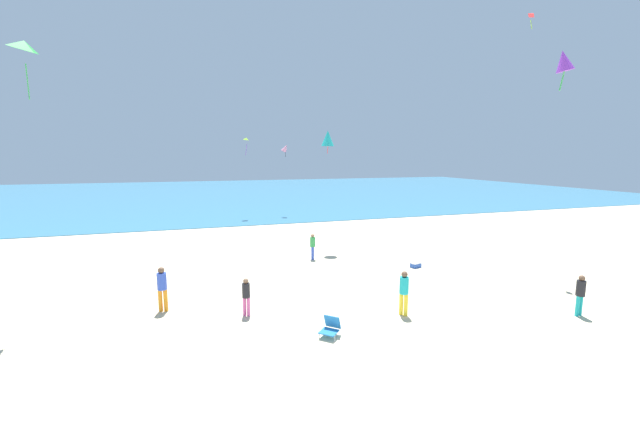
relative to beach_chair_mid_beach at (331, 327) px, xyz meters
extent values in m
plane|color=beige|center=(0.54, 7.02, -0.30)|extent=(120.00, 120.00, 0.00)
cube|color=teal|center=(0.54, 50.05, -0.28)|extent=(120.00, 60.00, 0.05)
cube|color=#2370B2|center=(-0.09, -0.09, -0.10)|extent=(0.72, 0.72, 0.03)
cube|color=#2370B2|center=(0.10, 0.10, 0.12)|extent=(0.52, 0.51, 0.45)
cylinder|color=#B7B7BC|center=(0.00, -0.38, -0.20)|extent=(0.02, 0.02, 0.20)
cylinder|color=#B7B7BC|center=(-0.38, -0.02, -0.20)|extent=(0.02, 0.02, 0.20)
cube|color=#2D56B7|center=(6.60, 5.74, -0.19)|extent=(0.57, 0.46, 0.22)
cube|color=white|center=(6.60, 5.74, -0.07)|extent=(0.59, 0.47, 0.04)
cylinder|color=#D8599E|center=(-2.27, 2.31, 0.04)|extent=(0.12, 0.12, 0.68)
cylinder|color=#D8599E|center=(-2.41, 2.39, 0.04)|extent=(0.12, 0.12, 0.68)
cylinder|color=black|center=(-2.34, 2.35, 0.64)|extent=(0.37, 0.37, 0.51)
sphere|color=#846047|center=(-2.34, 2.35, 0.98)|extent=(0.19, 0.19, 0.19)
cylinder|color=#19ADB2|center=(8.83, -1.21, 0.07)|extent=(0.13, 0.13, 0.74)
cylinder|color=#19ADB2|center=(9.00, -1.19, 0.07)|extent=(0.13, 0.13, 0.74)
cylinder|color=black|center=(8.92, -1.20, 0.72)|extent=(0.33, 0.33, 0.56)
sphere|color=brown|center=(8.92, -1.20, 1.09)|extent=(0.20, 0.20, 0.20)
cylinder|color=blue|center=(1.97, 8.73, 0.05)|extent=(0.12, 0.12, 0.71)
cylinder|color=blue|center=(2.04, 8.87, 0.05)|extent=(0.12, 0.12, 0.71)
cylinder|color=green|center=(2.01, 8.80, 0.68)|extent=(0.39, 0.39, 0.53)
sphere|color=#A87A5B|center=(2.01, 8.80, 1.03)|extent=(0.20, 0.20, 0.20)
cylinder|color=orange|center=(-5.29, 3.69, 0.11)|extent=(0.14, 0.14, 0.83)
cylinder|color=orange|center=(-5.11, 3.65, 0.11)|extent=(0.14, 0.14, 0.83)
cylinder|color=blue|center=(-5.20, 3.67, 0.84)|extent=(0.39, 0.39, 0.62)
sphere|color=brown|center=(-5.20, 3.67, 1.25)|extent=(0.23, 0.23, 0.23)
cylinder|color=yellow|center=(3.05, 0.65, 0.10)|extent=(0.14, 0.14, 0.81)
cylinder|color=yellow|center=(2.95, 0.80, 0.10)|extent=(0.14, 0.14, 0.81)
cylinder|color=#19ADB2|center=(3.00, 0.72, 0.81)|extent=(0.45, 0.45, 0.60)
sphere|color=brown|center=(3.00, 0.72, 1.21)|extent=(0.22, 0.22, 0.22)
cone|color=#1EADAD|center=(3.57, 10.90, 6.37)|extent=(0.80, 0.83, 0.94)
cylinder|color=red|center=(3.57, 10.90, 5.74)|extent=(0.04, 0.13, 0.51)
cone|color=purple|center=(4.78, -3.26, 7.58)|extent=(0.60, 0.54, 0.57)
cylinder|color=green|center=(4.78, -3.26, 7.14)|extent=(0.11, 0.06, 0.49)
pyramid|color=green|center=(-8.92, 4.54, 8.85)|extent=(0.96, 1.04, 0.44)
cylinder|color=green|center=(-8.95, 4.55, 7.73)|extent=(0.04, 0.04, 1.13)
pyramid|color=#99DB33|center=(0.41, 24.64, 6.91)|extent=(0.74, 0.76, 0.29)
cylinder|color=purple|center=(0.39, 24.65, 5.97)|extent=(0.19, 0.17, 1.05)
pyramid|color=red|center=(11.70, 4.60, 11.98)|extent=(0.39, 0.43, 0.24)
cylinder|color=#99DB33|center=(11.67, 4.61, 11.53)|extent=(0.12, 0.07, 0.44)
cone|color=pink|center=(4.06, 24.88, 6.11)|extent=(0.98, 0.93, 0.86)
cylinder|color=black|center=(4.06, 24.88, 5.54)|extent=(0.08, 0.07, 0.58)
camera|label=1|loc=(-3.68, -10.57, 5.30)|focal=21.18mm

